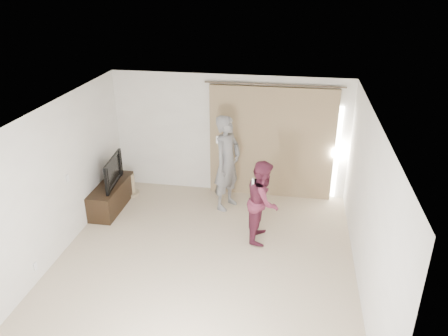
{
  "coord_description": "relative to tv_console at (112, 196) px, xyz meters",
  "views": [
    {
      "loc": [
        1.34,
        -5.88,
        4.51
      ],
      "look_at": [
        0.15,
        1.2,
        1.24
      ],
      "focal_mm": 35.0,
      "sensor_mm": 36.0,
      "label": 1
    }
  ],
  "objects": [
    {
      "name": "tv",
      "position": [
        0.0,
        0.0,
        0.56
      ],
      "size": [
        0.24,
        1.03,
        0.59
      ],
      "primitive_type": "imported",
      "rotation": [
        0.0,
        0.0,
        1.67
      ],
      "color": "black",
      "rests_on": "tv_console"
    },
    {
      "name": "curtain",
      "position": [
        3.18,
        1.13,
        0.94
      ],
      "size": [
        2.8,
        0.11,
        2.46
      ],
      "color": "#8C7456",
      "rests_on": "ground"
    },
    {
      "name": "wall_back",
      "position": [
        2.27,
        1.2,
        1.03
      ],
      "size": [
        5.0,
        0.04,
        2.6
      ],
      "primitive_type": "cube",
      "color": "white",
      "rests_on": "ground"
    },
    {
      "name": "person_man",
      "position": [
        2.34,
        0.45,
        0.72
      ],
      "size": [
        0.72,
        0.85,
        1.97
      ],
      "color": "slate",
      "rests_on": "ground"
    },
    {
      "name": "wall_left",
      "position": [
        -0.23,
        -1.55,
        1.03
      ],
      "size": [
        0.04,
        5.5,
        2.6
      ],
      "color": "white",
      "rests_on": "ground"
    },
    {
      "name": "scratching_post",
      "position": [
        0.17,
        0.6,
        -0.07
      ],
      "size": [
        0.37,
        0.37,
        0.5
      ],
      "color": "tan",
      "rests_on": "ground"
    },
    {
      "name": "person_woman",
      "position": [
        3.16,
        -0.6,
        0.5
      ],
      "size": [
        0.61,
        0.77,
        1.53
      ],
      "color": "#5E2135",
      "rests_on": "ground"
    },
    {
      "name": "tv_console",
      "position": [
        0.0,
        0.0,
        0.0
      ],
      "size": [
        0.48,
        1.38,
        0.53
      ],
      "primitive_type": "cube",
      "color": "black",
      "rests_on": "ground"
    },
    {
      "name": "ceiling",
      "position": [
        2.27,
        -1.55,
        2.33
      ],
      "size": [
        5.0,
        5.5,
        0.01
      ],
      "primitive_type": "cube",
      "color": "silver",
      "rests_on": "wall_back"
    },
    {
      "name": "floor",
      "position": [
        2.27,
        -1.55,
        -0.27
      ],
      "size": [
        5.5,
        5.5,
        0.0
      ],
      "primitive_type": "plane",
      "color": "#C3AE92",
      "rests_on": "ground"
    }
  ]
}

